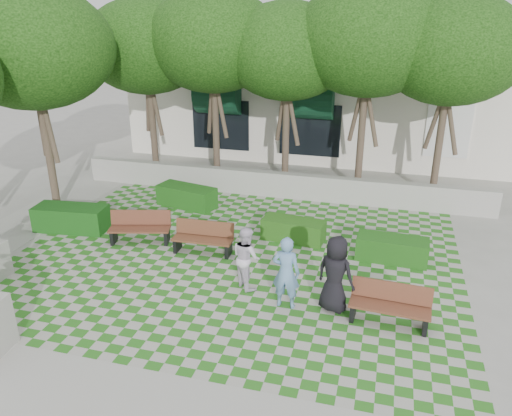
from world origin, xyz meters
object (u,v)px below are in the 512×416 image
(person_dark, at_px, (335,274))
(bench_east, at_px, (390,305))
(hedge_midright, at_px, (293,230))
(person_white, at_px, (246,257))
(hedge_west, at_px, (71,218))
(person_blue, at_px, (286,273))
(hedge_midleft, at_px, (187,196))
(hedge_east, at_px, (392,249))
(bench_mid, at_px, (203,238))
(bench_west, at_px, (140,228))

(person_dark, bearing_deg, bench_east, -168.56)
(hedge_midright, distance_m, person_white, 3.01)
(hedge_west, distance_m, person_dark, 8.71)
(hedge_midright, height_order, person_blue, person_blue)
(person_white, bearing_deg, hedge_midleft, -8.90)
(bench_east, bearing_deg, hedge_east, 93.74)
(hedge_midright, bearing_deg, hedge_east, -11.02)
(hedge_east, distance_m, hedge_midleft, 7.30)
(bench_mid, relative_size, hedge_east, 0.91)
(hedge_midleft, bearing_deg, hedge_east, -17.92)
(hedge_west, height_order, person_blue, person_blue)
(bench_east, distance_m, person_white, 3.53)
(bench_east, bearing_deg, hedge_midleft, 146.36)
(bench_west, distance_m, person_blue, 5.35)
(hedge_east, xyz_separation_m, person_blue, (-2.32, -2.99, 0.55))
(hedge_midleft, height_order, hedge_west, hedge_west)
(hedge_midright, relative_size, hedge_midleft, 0.89)
(hedge_east, height_order, person_dark, person_dark)
(hedge_midright, xyz_separation_m, person_blue, (0.52, -3.55, 0.56))
(hedge_west, bearing_deg, bench_east, -14.53)
(hedge_east, relative_size, person_dark, 1.04)
(bench_mid, relative_size, hedge_midleft, 0.84)
(bench_mid, xyz_separation_m, person_white, (1.69, -1.45, 0.36))
(bench_west, xyz_separation_m, person_blue, (4.84, -2.23, 0.43))
(hedge_east, relative_size, hedge_midright, 1.04)
(bench_mid, height_order, hedge_west, bench_mid)
(bench_east, xyz_separation_m, person_dark, (-1.23, 0.21, 0.47))
(hedge_midleft, bearing_deg, bench_west, -93.98)
(person_blue, bearing_deg, hedge_midleft, -47.05)
(hedge_east, xyz_separation_m, hedge_midleft, (-6.94, 2.25, 0.03))
(hedge_midleft, bearing_deg, hedge_midright, -22.41)
(bench_west, bearing_deg, hedge_midright, 2.05)
(bench_east, relative_size, hedge_midright, 0.96)
(hedge_midleft, xyz_separation_m, person_dark, (5.72, -5.07, 0.55))
(hedge_midright, distance_m, hedge_midleft, 4.44)
(bench_east, relative_size, bench_mid, 1.02)
(bench_east, bearing_deg, person_white, 172.46)
(hedge_east, bearing_deg, bench_mid, -169.89)
(hedge_west, distance_m, person_white, 6.46)
(bench_east, xyz_separation_m, bench_west, (-7.16, 2.28, 0.01))
(person_blue, bearing_deg, bench_west, -23.29)
(bench_east, relative_size, person_blue, 1.00)
(bench_mid, height_order, hedge_east, bench_mid)
(bench_west, relative_size, person_white, 1.17)
(hedge_west, height_order, person_dark, person_dark)
(bench_west, bearing_deg, hedge_west, 160.08)
(bench_east, distance_m, person_blue, 2.37)
(bench_mid, xyz_separation_m, hedge_west, (-4.50, 0.37, -0.04))
(hedge_east, distance_m, person_white, 4.19)
(hedge_east, relative_size, person_white, 1.19)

